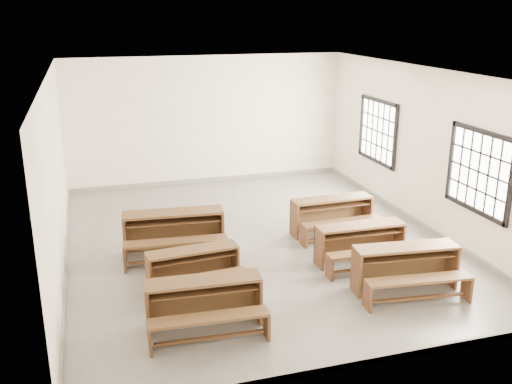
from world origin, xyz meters
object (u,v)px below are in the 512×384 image
object	(u,v)px
desk_set_1	(194,266)
desk_set_2	(174,230)
desk_set_4	(361,241)
desk_set_0	(204,301)
desk_set_3	(406,266)
desk_set_5	(333,213)

from	to	relation	value
desk_set_1	desk_set_2	size ratio (longest dim) A/B	0.81
desk_set_2	desk_set_4	world-z (taller)	desk_set_2
desk_set_0	desk_set_4	bearing A→B (deg)	26.67
desk_set_4	desk_set_3	bearing A→B (deg)	-78.90
desk_set_1	desk_set_5	world-z (taller)	desk_set_5
desk_set_5	desk_set_3	bearing A→B (deg)	-89.00
desk_set_1	desk_set_4	world-z (taller)	desk_set_4
desk_set_0	desk_set_3	size ratio (longest dim) A/B	0.95
desk_set_0	desk_set_2	bearing A→B (deg)	93.38
desk_set_0	desk_set_2	world-z (taller)	desk_set_2
desk_set_4	desk_set_2	bearing A→B (deg)	157.82
desk_set_2	desk_set_5	bearing A→B (deg)	7.35
desk_set_2	desk_set_4	xyz separation A→B (m)	(3.06, -1.31, -0.06)
desk_set_2	desk_set_3	world-z (taller)	desk_set_2
desk_set_5	desk_set_0	bearing A→B (deg)	-140.14
desk_set_2	desk_set_5	world-z (taller)	desk_set_2
desk_set_3	desk_set_5	bearing A→B (deg)	98.46
desk_set_0	desk_set_4	xyz separation A→B (m)	(3.05, 1.32, -0.01)
desk_set_0	desk_set_1	xyz separation A→B (m)	(0.08, 1.22, -0.04)
desk_set_0	desk_set_1	world-z (taller)	desk_set_0
desk_set_1	desk_set_2	distance (m)	1.41
desk_set_1	desk_set_3	distance (m)	3.34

